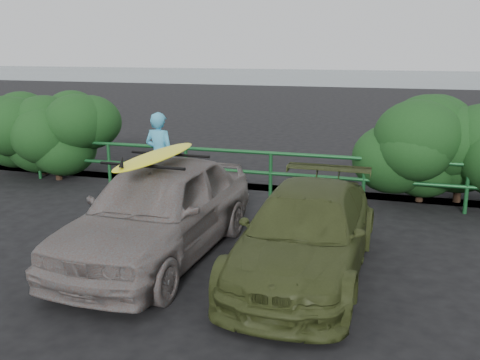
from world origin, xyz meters
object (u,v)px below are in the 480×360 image
object	(u,v)px
sedan	(158,210)
olive_vehicle	(306,233)
man	(160,156)
surfboard	(156,156)
guardrail	(227,172)

from	to	relation	value
sedan	olive_vehicle	world-z (taller)	sedan
man	surfboard	distance (m)	3.48
olive_vehicle	man	bearing A→B (deg)	141.49
guardrail	olive_vehicle	xyz separation A→B (m)	(2.48, -3.82, 0.10)
guardrail	man	size ratio (longest dim) A/B	7.38
guardrail	surfboard	bearing A→B (deg)	-87.70
olive_vehicle	sedan	bearing A→B (deg)	-178.75
sedan	man	world-z (taller)	man
guardrail	sedan	size ratio (longest dim) A/B	3.09
guardrail	olive_vehicle	size ratio (longest dim) A/B	3.26
sedan	surfboard	size ratio (longest dim) A/B	1.88
olive_vehicle	surfboard	xyz separation A→B (m)	(-2.32, -0.02, 1.00)
guardrail	man	bearing A→B (deg)	-150.05
guardrail	surfboard	xyz separation A→B (m)	(0.15, -3.84, 1.10)
guardrail	sedan	world-z (taller)	sedan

